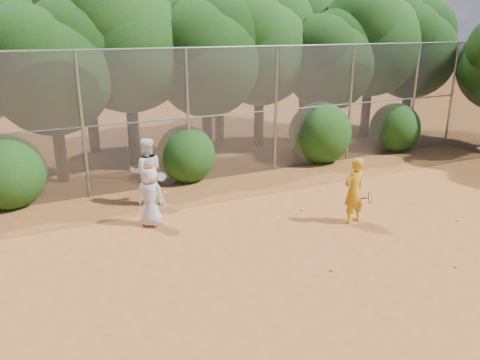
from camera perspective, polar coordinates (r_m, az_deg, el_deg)
ground at (r=10.07m, az=11.59°, el=-9.20°), size 80.00×80.00×0.00m
fence_back at (r=14.32m, az=-3.01°, el=8.06°), size 20.05×0.09×4.03m
tree_2 at (r=14.89m, az=-22.04°, el=13.14°), size 3.99×3.47×5.47m
tree_3 at (r=16.25m, az=-13.52°, el=17.13°), size 4.89×4.26×6.70m
tree_4 at (r=16.44m, az=-4.07°, el=15.34°), size 4.19×3.64×5.73m
tree_5 at (r=18.23m, az=2.53°, el=16.56°), size 4.51×3.92×6.17m
tree_6 at (r=18.75m, az=10.97°, el=14.53°), size 3.86×3.36×5.29m
tree_7 at (r=20.77m, az=15.88°, el=16.76°), size 4.77×4.14×6.53m
tree_8 at (r=21.94m, az=20.36°, el=15.17°), size 4.25×3.70×5.82m
tree_10 at (r=18.22m, az=-18.42°, el=17.52°), size 5.15×4.48×7.06m
tree_11 at (r=19.23m, az=-2.58°, el=16.99°), size 4.64×4.03×6.35m
tree_12 at (r=21.93m, az=8.14°, el=17.90°), size 5.02×4.37×6.88m
bush_0 at (r=13.75m, az=-26.62°, el=1.19°), size 2.00×2.00×2.00m
bush_1 at (r=14.53m, az=-6.61°, el=3.46°), size 1.80×1.80×1.80m
bush_2 at (r=16.77m, az=9.74°, el=6.01°), size 2.20×2.20×2.20m
bush_3 at (r=19.02m, az=18.39°, el=6.32°), size 1.90×1.90×1.90m
player_yellow at (r=11.54m, az=13.70°, el=-1.27°), size 0.82×0.56×1.65m
player_teen at (r=11.30m, az=-10.87°, el=-1.93°), size 0.84×0.83×1.49m
player_white at (r=12.68m, az=-11.32°, el=1.02°), size 1.00×0.87×1.80m
ball_0 at (r=12.83m, az=14.47°, el=-3.10°), size 0.07×0.07×0.07m
ball_1 at (r=12.05m, az=13.81°, el=-4.46°), size 0.07×0.07×0.07m
ball_2 at (r=10.38m, az=24.80°, el=-9.54°), size 0.07×0.07×0.07m
ball_3 at (r=12.76m, az=24.95°, el=-4.41°), size 0.07×0.07×0.07m
ball_4 at (r=9.51m, az=11.14°, el=-10.67°), size 0.07×0.07×0.07m
ball_5 at (r=15.13m, az=10.90°, el=0.43°), size 0.07×0.07×0.07m
ball_6 at (r=12.32m, az=7.52°, el=-3.56°), size 0.07×0.07×0.07m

